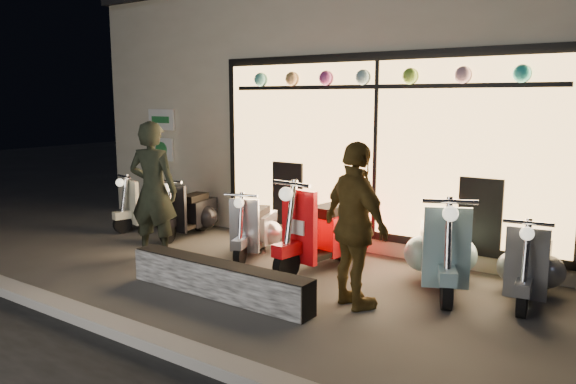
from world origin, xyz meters
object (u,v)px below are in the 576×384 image
object	(u,v)px
graffiti_barrier	(219,279)
woman	(355,226)
scooter_silver	(256,228)
scooter_red	(329,231)
man	(153,191)

from	to	relation	value
graffiti_barrier	woman	xyz separation A→B (m)	(1.43, 0.60, 0.70)
scooter_silver	scooter_red	size ratio (longest dim) A/B	0.79
scooter_silver	woman	bearing A→B (deg)	-45.92
graffiti_barrier	woman	distance (m)	1.70
graffiti_barrier	scooter_silver	distance (m)	1.88
scooter_red	woman	distance (m)	1.62
graffiti_barrier	scooter_silver	xyz separation A→B (m)	(-0.80, 1.69, 0.18)
man	woman	world-z (taller)	man
woman	man	bearing A→B (deg)	26.21
scooter_silver	scooter_red	xyz separation A→B (m)	(1.20, 0.08, 0.10)
scooter_red	man	distance (m)	2.52
graffiti_barrier	man	size ratio (longest dim) A/B	1.28
scooter_silver	man	world-z (taller)	man
scooter_silver	man	bearing A→B (deg)	-153.65
man	woman	size ratio (longest dim) A/B	1.07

